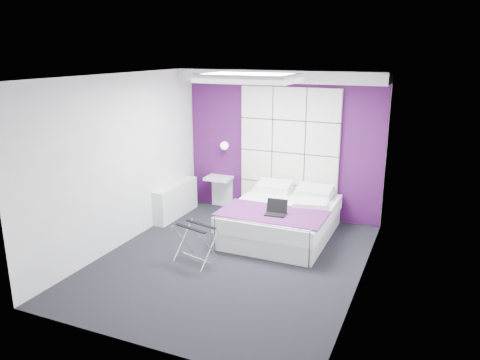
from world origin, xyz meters
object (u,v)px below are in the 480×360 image
Objects in this scene: radiator at (176,200)px; laptop at (277,211)px; wall_lamp at (225,145)px; luggage_rack at (196,244)px; bed at (282,219)px; nightstand at (219,178)px.

laptop is at bearing -16.43° from radiator.
laptop is at bearing -42.92° from wall_lamp.
luggage_rack is at bearing -139.34° from laptop.
bed is 3.52× the size of luggage_rack.
wall_lamp reaches higher than bed.
bed is at bearing -3.67° from radiator.
nightstand is 1.53× the size of laptop.
wall_lamp is 0.27× the size of luggage_rack.
radiator is 2.17× the size of luggage_rack.
nightstand is at bearing -161.44° from wall_lamp.
laptop reaches higher than radiator.
wall_lamp is at bearing 18.56° from nightstand.
wall_lamp is at bearing 49.90° from radiator.
wall_lamp is 0.48× the size of laptop.
radiator is (-0.64, -0.76, -0.92)m from wall_lamp.
laptop is at bearing -39.91° from nightstand.
laptop is at bearing -81.16° from bed.
wall_lamp reaches higher than luggage_rack.
wall_lamp is 2.13m from laptop.
wall_lamp is 0.31× the size of nightstand.
luggage_rack is (0.73, -2.25, -0.32)m from nightstand.
wall_lamp is 1.35m from radiator.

